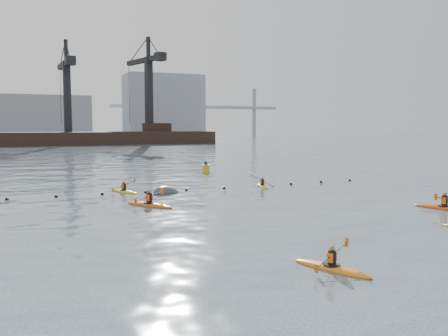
{
  "coord_description": "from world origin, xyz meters",
  "views": [
    {
      "loc": [
        -9.81,
        -10.52,
        4.81
      ],
      "look_at": [
        -1.24,
        9.83,
        2.8
      ],
      "focal_mm": 38.0,
      "sensor_mm": 36.0,
      "label": 1
    }
  ],
  "objects_px": {
    "kayaker_5": "(124,191)",
    "mooring_buoy": "(167,193)",
    "nav_buoy": "(206,169)",
    "kayaker_2": "(149,204)",
    "kayaker_3": "(262,186)",
    "kayaker_4": "(444,207)",
    "kayaker_0": "(332,267)"
  },
  "relations": [
    {
      "from": "kayaker_0",
      "to": "nav_buoy",
      "type": "xyz_separation_m",
      "value": [
        7.45,
        31.66,
        0.33
      ]
    },
    {
      "from": "kayaker_4",
      "to": "nav_buoy",
      "type": "distance_m",
      "value": 25.25
    },
    {
      "from": "nav_buoy",
      "to": "kayaker_2",
      "type": "bearing_deg",
      "value": -120.42
    },
    {
      "from": "kayaker_0",
      "to": "kayaker_4",
      "type": "distance_m",
      "value": 14.49
    },
    {
      "from": "kayaker_2",
      "to": "kayaker_5",
      "type": "height_order",
      "value": "kayaker_2"
    },
    {
      "from": "kayaker_5",
      "to": "nav_buoy",
      "type": "distance_m",
      "value": 14.84
    },
    {
      "from": "mooring_buoy",
      "to": "kayaker_0",
      "type": "bearing_deg",
      "value": -89.51
    },
    {
      "from": "kayaker_3",
      "to": "kayaker_5",
      "type": "distance_m",
      "value": 10.55
    },
    {
      "from": "kayaker_3",
      "to": "mooring_buoy",
      "type": "relative_size",
      "value": 1.4
    },
    {
      "from": "kayaker_5",
      "to": "nav_buoy",
      "type": "xyz_separation_m",
      "value": [
        10.3,
        10.69,
        0.33
      ]
    },
    {
      "from": "kayaker_3",
      "to": "nav_buoy",
      "type": "xyz_separation_m",
      "value": [
        -0.18,
        11.96,
        0.34
      ]
    },
    {
      "from": "kayaker_3",
      "to": "kayaker_5",
      "type": "relative_size",
      "value": 0.97
    },
    {
      "from": "kayaker_2",
      "to": "nav_buoy",
      "type": "distance_m",
      "value": 19.8
    },
    {
      "from": "mooring_buoy",
      "to": "kayaker_5",
      "type": "bearing_deg",
      "value": 147.42
    },
    {
      "from": "kayaker_5",
      "to": "mooring_buoy",
      "type": "xyz_separation_m",
      "value": [
        2.68,
        -1.71,
        -0.09
      ]
    },
    {
      "from": "kayaker_0",
      "to": "kayaker_4",
      "type": "relative_size",
      "value": 0.81
    },
    {
      "from": "nav_buoy",
      "to": "kayaker_4",
      "type": "bearing_deg",
      "value": -77.97
    },
    {
      "from": "kayaker_3",
      "to": "kayaker_4",
      "type": "distance_m",
      "value": 13.72
    },
    {
      "from": "mooring_buoy",
      "to": "nav_buoy",
      "type": "distance_m",
      "value": 14.56
    },
    {
      "from": "kayaker_2",
      "to": "nav_buoy",
      "type": "relative_size",
      "value": 2.42
    },
    {
      "from": "kayaker_0",
      "to": "nav_buoy",
      "type": "distance_m",
      "value": 32.52
    },
    {
      "from": "mooring_buoy",
      "to": "nav_buoy",
      "type": "xyz_separation_m",
      "value": [
        7.61,
        12.4,
        0.42
      ]
    },
    {
      "from": "kayaker_4",
      "to": "kayaker_5",
      "type": "bearing_deg",
      "value": -60.98
    },
    {
      "from": "kayaker_3",
      "to": "kayaker_4",
      "type": "height_order",
      "value": "kayaker_3"
    },
    {
      "from": "kayaker_0",
      "to": "mooring_buoy",
      "type": "bearing_deg",
      "value": 67.69
    },
    {
      "from": "mooring_buoy",
      "to": "nav_buoy",
      "type": "height_order",
      "value": "nav_buoy"
    },
    {
      "from": "kayaker_0",
      "to": "kayaker_3",
      "type": "xyz_separation_m",
      "value": [
        7.63,
        19.7,
        -0.0
      ]
    },
    {
      "from": "kayaker_5",
      "to": "kayaker_4",
      "type": "bearing_deg",
      "value": -66.15
    },
    {
      "from": "kayaker_5",
      "to": "mooring_buoy",
      "type": "relative_size",
      "value": 1.44
    },
    {
      "from": "kayaker_3",
      "to": "kayaker_5",
      "type": "xyz_separation_m",
      "value": [
        -10.48,
        1.27,
        0.0
      ]
    },
    {
      "from": "nav_buoy",
      "to": "mooring_buoy",
      "type": "bearing_deg",
      "value": -121.54
    },
    {
      "from": "kayaker_4",
      "to": "kayaker_5",
      "type": "xyz_separation_m",
      "value": [
        -15.56,
        14.01,
        -0.02
      ]
    }
  ]
}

